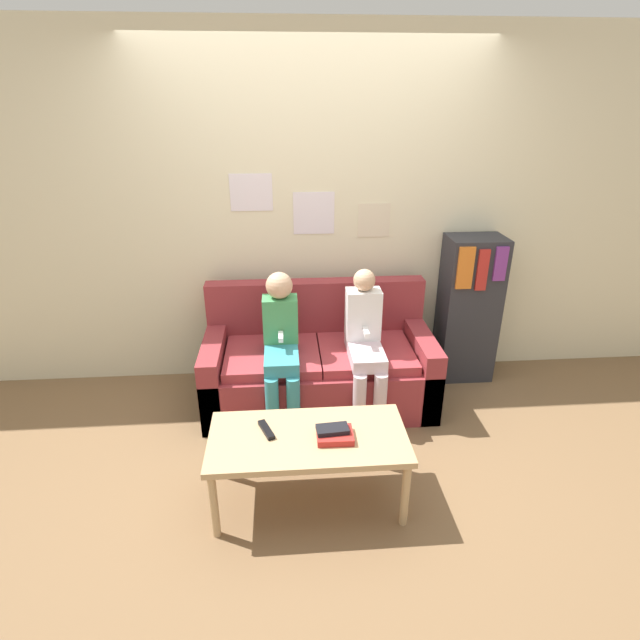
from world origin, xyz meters
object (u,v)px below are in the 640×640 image
object	(u,v)px
coffee_table	(308,443)
tv_remote	(266,430)
bookshelf	(468,309)
person_left	(281,341)
couch	(319,366)
person_right	(365,340)

from	to	relation	value
coffee_table	tv_remote	xyz separation A→B (m)	(-0.23, 0.06, 0.06)
coffee_table	bookshelf	distance (m)	1.89
tv_remote	person_left	bearing A→B (deg)	62.29
coffee_table	bookshelf	xyz separation A→B (m)	(1.34, 1.32, 0.19)
couch	person_left	world-z (taller)	person_left
couch	bookshelf	world-z (taller)	bookshelf
person_left	bookshelf	xyz separation A→B (m)	(1.48, 0.46, -0.00)
couch	person_right	size ratio (longest dim) A/B	1.57
coffee_table	tv_remote	distance (m)	0.24
coffee_table	person_left	bearing A→B (deg)	99.01
coffee_table	tv_remote	size ratio (longest dim) A/B	6.23
couch	bookshelf	bearing A→B (deg)	12.68
person_right	tv_remote	xyz separation A→B (m)	(-0.67, -0.80, -0.13)
couch	bookshelf	distance (m)	1.27
couch	tv_remote	world-z (taller)	couch
bookshelf	couch	bearing A→B (deg)	-167.32
coffee_table	person_right	xyz separation A→B (m)	(0.44, 0.85, 0.19)
couch	coffee_table	world-z (taller)	couch
person_right	coffee_table	bearing A→B (deg)	-117.51
person_right	person_left	bearing A→B (deg)	179.59
person_left	tv_remote	bearing A→B (deg)	-96.41
person_left	tv_remote	distance (m)	0.82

